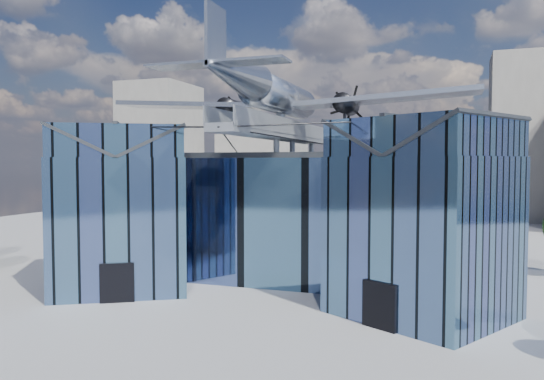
% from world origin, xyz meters
% --- Properties ---
extents(ground_plane, '(120.00, 120.00, 0.00)m').
position_xyz_m(ground_plane, '(0.00, 0.00, 0.00)').
color(ground_plane, gray).
extents(museum, '(32.88, 24.50, 17.60)m').
position_xyz_m(museum, '(0.00, 5.82, 5.54)').
color(museum, '#466590').
rests_on(museum, ground).
extents(bg_towers, '(77.00, 24.50, 26.00)m').
position_xyz_m(bg_towers, '(1.45, 50.49, 10.01)').
color(bg_towers, gray).
rests_on(bg_towers, ground).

